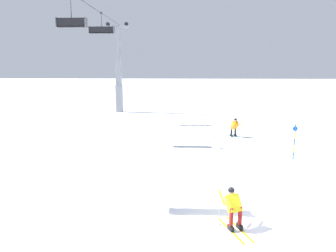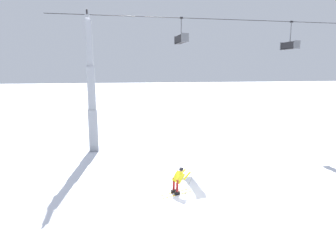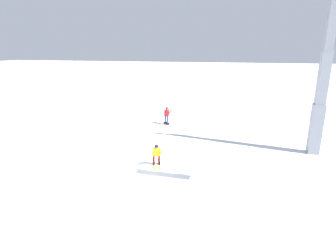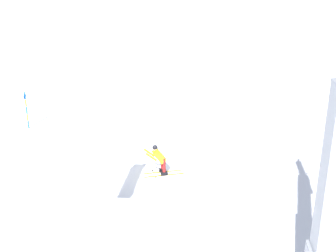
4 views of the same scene
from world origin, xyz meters
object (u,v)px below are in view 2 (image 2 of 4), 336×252
object	(u,v)px
skier_carving_main	(178,179)
chairlift_seat_nearest	(180,39)
lift_tower_near	(92,95)
chairlift_seat_second	(289,45)

from	to	relation	value
skier_carving_main	chairlift_seat_nearest	world-z (taller)	chairlift_seat_nearest
skier_carving_main	lift_tower_near	xyz separation A→B (m)	(-4.52, 9.18, 3.56)
skier_carving_main	chairlift_seat_nearest	size ratio (longest dim) A/B	0.74
lift_tower_near	chairlift_seat_nearest	xyz separation A→B (m)	(6.80, 0.00, 4.16)
skier_carving_main	chairlift_seat_second	xyz separation A→B (m)	(11.59, 9.18, 7.42)
lift_tower_near	chairlift_seat_second	xyz separation A→B (m)	(16.11, 0.00, 3.86)
skier_carving_main	chairlift_seat_nearest	bearing A→B (deg)	76.05
skier_carving_main	chairlift_seat_nearest	xyz separation A→B (m)	(2.28, 9.18, 7.72)
chairlift_seat_nearest	chairlift_seat_second	size ratio (longest dim) A/B	1.06
chairlift_seat_second	skier_carving_main	bearing A→B (deg)	-141.61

